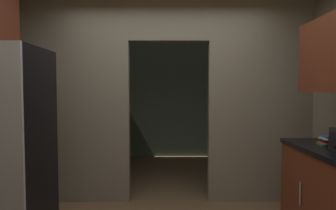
{
  "coord_description": "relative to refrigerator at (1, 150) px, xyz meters",
  "views": [
    {
      "loc": [
        0.02,
        -2.31,
        1.45
      ],
      "look_at": [
        0.02,
        0.52,
        1.31
      ],
      "focal_mm": 31.39,
      "sensor_mm": 36.0,
      "label": 1
    }
  ],
  "objects": [
    {
      "name": "refrigerator",
      "position": [
        0.0,
        0.0,
        0.0
      ],
      "size": [
        0.76,
        0.74,
        1.83
      ],
      "color": "black",
      "rests_on": "ground"
    },
    {
      "name": "adjoining_room_shell",
      "position": [
        1.48,
        3.07,
        0.45
      ],
      "size": [
        3.77,
        2.69,
        2.72
      ],
      "color": "slate",
      "rests_on": "ground"
    },
    {
      "name": "kitchen_partition",
      "position": [
        1.47,
        1.21,
        0.53
      ],
      "size": [
        3.77,
        0.12,
        2.72
      ],
      "color": "gray",
      "rests_on": "ground"
    },
    {
      "name": "book_stack",
      "position": [
        3.02,
        0.17,
        0.05
      ],
      "size": [
        0.15,
        0.18,
        0.09
      ],
      "color": "#388C47",
      "rests_on": "lower_cabinet_run"
    }
  ]
}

